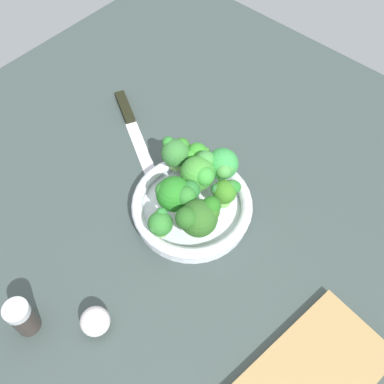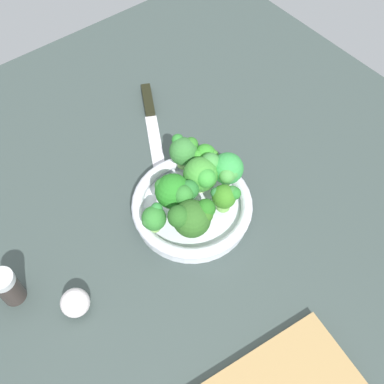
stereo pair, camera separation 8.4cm
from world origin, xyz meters
The scene contains 13 objects.
ground_plane centered at (0.00, 0.00, -1.25)cm, with size 130.00×130.00×2.50cm, color #35413E.
bowl centered at (3.34, 0.55, 2.08)cm, with size 23.51×23.51×4.08cm.
broccoli_floret_0 centered at (10.61, 5.62, 7.22)cm, with size 5.09×4.59×5.42cm.
broccoli_floret_1 centered at (-5.64, -0.36, 7.51)cm, with size 4.75×4.61×5.74cm.
broccoli_floret_2 centered at (7.40, -4.25, 7.55)cm, with size 5.10×4.53×5.78cm.
broccoli_floret_3 centered at (7.63, 8.71, 8.27)cm, with size 6.02×6.05×6.99cm.
broccoli_floret_4 centered at (11.27, -0.19, 8.31)cm, with size 6.17×6.25×7.30cm.
broccoli_floret_5 centered at (-0.80, -4.74, 9.10)cm, with size 8.45×6.80×8.43cm.
broccoli_floret_6 centered at (0.53, 1.55, 8.89)cm, with size 6.96×7.55×7.92cm.
broccoli_floret_7 centered at (6.75, 1.70, 8.79)cm, with size 7.98×7.00×7.83cm.
knife centered at (11.76, 26.79, 0.55)cm, with size 14.59×24.62×1.50cm.
garlic_bulb centered at (-24.39, -2.68, 2.51)cm, with size 5.02×5.02×5.02cm, color silver.
pepper_shaker centered at (-32.03, 6.11, 3.98)cm, with size 4.24×4.24×7.85cm.
Camera 2 is at (-25.75, -36.60, 76.40)cm, focal length 42.27 mm.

